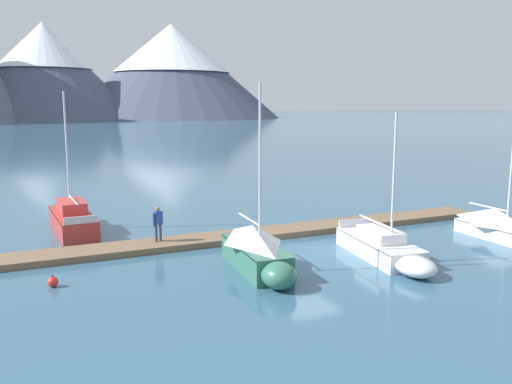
{
  "coord_description": "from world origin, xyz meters",
  "views": [
    {
      "loc": [
        -11.7,
        -20.95,
        6.92
      ],
      "look_at": [
        0.0,
        6.0,
        2.0
      ],
      "focal_mm": 37.89,
      "sensor_mm": 36.0,
      "label": 1
    }
  ],
  "objects": [
    {
      "name": "sailboat_mid_dock_port",
      "position": [
        2.73,
        -2.07,
        0.52
      ],
      "size": [
        2.47,
        6.68,
        6.5
      ],
      "color": "silver",
      "rests_on": "ground"
    },
    {
      "name": "ground_plane",
      "position": [
        0.0,
        0.0,
        0.0
      ],
      "size": [
        700.0,
        700.0,
        0.0
      ],
      "primitive_type": "plane",
      "color": "#335B75"
    },
    {
      "name": "mooring_buoy_channel_marker",
      "position": [
        -10.96,
        0.04,
        0.2
      ],
      "size": [
        0.4,
        0.4,
        0.48
      ],
      "color": "red",
      "rests_on": "ground"
    },
    {
      "name": "sailboat_nearest_berth",
      "position": [
        -9.49,
        9.24,
        0.68
      ],
      "size": [
        2.15,
        6.86,
        7.47
      ],
      "color": "#B2332D",
      "rests_on": "ground"
    },
    {
      "name": "mountain_shoulder_ridge",
      "position": [
        49.98,
        212.32,
        21.17
      ],
      "size": [
        92.57,
        92.57,
        39.83
      ],
      "color": "#424C60",
      "rests_on": "ground"
    },
    {
      "name": "sailboat_second_berth",
      "position": [
        -3.08,
        -1.24,
        0.86
      ],
      "size": [
        2.03,
        5.72,
        7.67
      ],
      "color": "#336B56",
      "rests_on": "ground"
    },
    {
      "name": "mountain_central_massif",
      "position": [
        -1.78,
        204.98,
        19.38
      ],
      "size": [
        71.19,
        71.19,
        36.76
      ],
      "color": "#424C60",
      "rests_on": "ground"
    },
    {
      "name": "dock",
      "position": [
        0.0,
        4.0,
        0.15
      ],
      "size": [
        26.3,
        2.57,
        0.3
      ],
      "color": "brown",
      "rests_on": "ground"
    },
    {
      "name": "sailboat_mid_dock_starboard",
      "position": [
        10.29,
        -1.6,
        0.73
      ],
      "size": [
        1.71,
        6.15,
        8.14
      ],
      "color": "white",
      "rests_on": "ground"
    },
    {
      "name": "person_on_dock",
      "position": [
        -5.96,
        4.05,
        1.26
      ],
      "size": [
        0.54,
        0.37,
        1.69
      ],
      "color": "#384256",
      "rests_on": "dock"
    }
  ]
}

